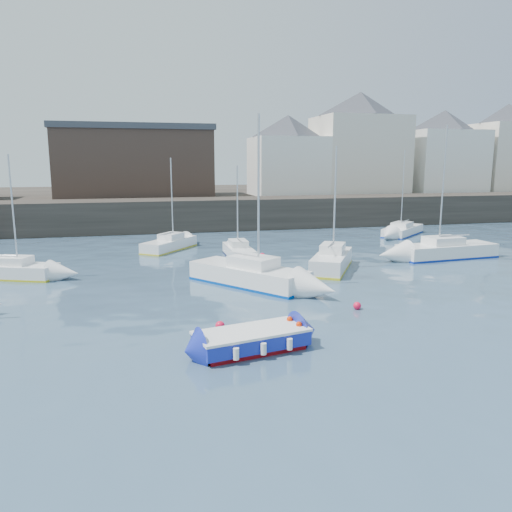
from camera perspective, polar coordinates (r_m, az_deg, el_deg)
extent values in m
plane|color=#2D4760|center=(16.66, 10.17, -12.60)|extent=(220.00, 220.00, 0.00)
cube|color=#28231E|center=(49.60, -6.39, 4.79)|extent=(90.00, 5.00, 3.00)
cube|color=#28231E|center=(67.43, -8.42, 6.20)|extent=(90.00, 32.00, 2.80)
cube|color=beige|center=(61.84, 11.64, 11.17)|extent=(10.00, 8.00, 9.00)
pyramid|color=#3A3D44|center=(62.20, 11.85, 16.61)|extent=(13.36, 13.36, 2.80)
cube|color=white|center=(66.86, 20.49, 10.03)|extent=(9.00, 7.00, 7.50)
pyramid|color=#3A3D44|center=(67.04, 20.77, 14.28)|extent=(11.88, 11.88, 2.45)
cube|color=beige|center=(72.28, 26.52, 9.99)|extent=(8.00, 7.00, 8.50)
pyramid|color=#3A3D44|center=(72.52, 26.89, 14.30)|extent=(11.14, 11.14, 2.45)
cube|color=white|center=(58.09, 3.63, 10.18)|extent=(8.00, 7.00, 6.50)
pyramid|color=#3A3D44|center=(58.23, 3.69, 14.59)|extent=(11.14, 11.14, 2.45)
cube|color=#3D2D26|center=(56.93, -13.67, 10.15)|extent=(16.00, 10.00, 7.00)
cube|color=#3A3D44|center=(57.04, -13.84, 13.96)|extent=(16.40, 10.40, 0.60)
cube|color=maroon|center=(17.86, -0.52, -10.48)|extent=(3.83, 2.20, 0.18)
cube|color=#1928AB|center=(17.74, -0.52, -9.47)|extent=(4.17, 2.46, 0.49)
cube|color=white|center=(17.64, -0.52, -8.59)|extent=(4.26, 2.51, 0.09)
cube|color=white|center=(17.71, -0.52, -9.24)|extent=(3.30, 1.81, 0.45)
cube|color=#CAB885|center=(17.67, -0.52, -8.90)|extent=(0.52, 1.21, 0.07)
cylinder|color=white|center=(18.19, -4.71, -9.11)|extent=(0.20, 0.20, 0.39)
cylinder|color=white|center=(16.56, -2.29, -11.11)|extent=(0.20, 0.20, 0.39)
cylinder|color=white|center=(18.55, -1.78, -8.67)|extent=(0.20, 0.20, 0.39)
cylinder|color=white|center=(16.96, 0.87, -10.56)|extent=(0.20, 0.20, 0.39)
cylinder|color=white|center=(18.96, 1.01, -8.23)|extent=(0.20, 0.20, 0.39)
cylinder|color=white|center=(17.41, 3.86, -10.01)|extent=(0.20, 0.20, 0.39)
cube|color=white|center=(26.93, -0.86, -2.24)|extent=(5.89, 6.82, 1.03)
cube|color=#003CA3|center=(27.03, -0.86, -3.16)|extent=(5.95, 6.89, 0.14)
cube|color=white|center=(26.54, -0.30, -0.66)|extent=(2.76, 2.92, 0.57)
cylinder|color=silver|center=(25.85, 0.28, 7.24)|extent=(0.11, 0.11, 7.91)
cube|color=white|center=(31.06, 8.64, -0.63)|extent=(4.45, 5.77, 1.02)
cube|color=yellow|center=(31.14, 8.62, -1.43)|extent=(4.50, 5.83, 0.14)
cube|color=white|center=(31.19, 8.76, 0.89)|extent=(2.18, 2.39, 0.56)
cylinder|color=silver|center=(31.11, 8.99, 6.36)|extent=(0.11, 0.11, 6.49)
cube|color=white|center=(36.98, 20.96, 0.54)|extent=(7.11, 2.81, 0.96)
cube|color=#0C2AA0|center=(37.05, 20.92, -0.09)|extent=(7.18, 2.84, 0.13)
cube|color=white|center=(36.64, 20.62, 1.67)|extent=(2.56, 1.87, 0.53)
cylinder|color=silver|center=(36.07, 20.58, 7.50)|extent=(0.11, 0.11, 7.99)
cube|color=white|center=(31.84, -26.32, -1.55)|extent=(5.61, 3.62, 0.80)
cube|color=gold|center=(31.91, -26.27, -2.16)|extent=(5.67, 3.65, 0.11)
cube|color=white|center=(31.58, -26.01, -0.46)|extent=(2.22, 1.90, 0.45)
cylinder|color=silver|center=(31.05, -26.03, 4.71)|extent=(0.09, 0.09, 6.17)
cube|color=white|center=(34.53, -1.95, 0.43)|extent=(1.62, 4.83, 0.79)
cube|color=#080D3A|center=(34.60, -1.95, -0.13)|extent=(1.64, 4.88, 0.10)
cube|color=white|center=(34.66, -2.04, 1.49)|extent=(1.18, 1.70, 0.44)
cylinder|color=silver|center=(34.58, -2.14, 5.71)|extent=(0.09, 0.09, 5.52)
cube|color=white|center=(47.45, 16.42, 2.79)|extent=(5.72, 5.36, 0.77)
cube|color=#1739A6|center=(47.50, 16.40, 2.40)|extent=(5.78, 5.41, 0.10)
cube|color=white|center=(47.10, 16.34, 3.47)|extent=(2.51, 2.45, 0.43)
cylinder|color=silver|center=(46.55, 16.43, 7.36)|extent=(0.09, 0.09, 6.84)
cube|color=white|center=(38.30, -9.87, 1.29)|extent=(4.55, 5.21, 0.79)
cube|color=gold|center=(38.35, -9.85, 0.79)|extent=(4.60, 5.27, 0.11)
cube|color=white|center=(38.42, -9.68, 2.26)|extent=(2.13, 2.24, 0.44)
cylinder|color=silver|center=(38.34, -9.60, 6.48)|extent=(0.09, 0.09, 6.07)
sphere|color=#F51039|center=(20.02, -4.13, -8.40)|extent=(0.37, 0.37, 0.37)
sphere|color=#F51039|center=(23.10, 11.47, -5.98)|extent=(0.35, 0.35, 0.35)
sphere|color=#F51039|center=(34.27, 0.71, -0.31)|extent=(0.43, 0.43, 0.43)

